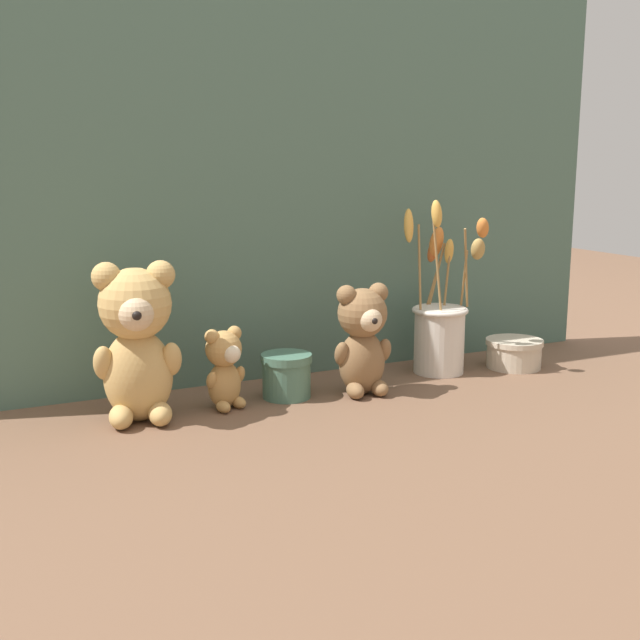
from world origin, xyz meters
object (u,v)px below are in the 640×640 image
(teddy_bear_medium, at_px, (363,337))
(decorative_tin_short, at_px, (514,353))
(flower_vase, at_px, (440,326))
(decorative_tin_tall, at_px, (287,375))
(teddy_bear_large, at_px, (137,339))
(teddy_bear_small, at_px, (225,366))

(teddy_bear_medium, xyz_separation_m, decorative_tin_short, (0.35, 0.03, -0.07))
(flower_vase, relative_size, decorative_tin_tall, 3.78)
(teddy_bear_large, bearing_deg, decorative_tin_short, 0.86)
(decorative_tin_short, bearing_deg, teddy_bear_large, -179.14)
(teddy_bear_medium, bearing_deg, flower_vase, 17.67)
(teddy_bear_large, xyz_separation_m, flower_vase, (0.58, 0.04, -0.04))
(teddy_bear_small, xyz_separation_m, decorative_tin_tall, (0.11, 0.01, -0.03))
(teddy_bear_medium, height_order, decorative_tin_short, teddy_bear_medium)
(teddy_bear_medium, height_order, flower_vase, flower_vase)
(teddy_bear_large, height_order, flower_vase, flower_vase)
(teddy_bear_medium, relative_size, decorative_tin_tall, 2.22)
(teddy_bear_large, bearing_deg, teddy_bear_small, 2.66)
(teddy_bear_medium, xyz_separation_m, flower_vase, (0.20, 0.06, -0.01))
(flower_vase, relative_size, decorative_tin_short, 2.98)
(teddy_bear_large, bearing_deg, flower_vase, 4.43)
(teddy_bear_medium, relative_size, teddy_bear_small, 1.44)
(teddy_bear_medium, bearing_deg, decorative_tin_tall, 163.69)
(decorative_tin_tall, bearing_deg, decorative_tin_short, -0.85)
(decorative_tin_tall, bearing_deg, teddy_bear_small, -174.20)
(teddy_bear_large, relative_size, decorative_tin_short, 2.27)
(decorative_tin_tall, bearing_deg, teddy_bear_large, -175.94)
(teddy_bear_small, height_order, decorative_tin_short, teddy_bear_small)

